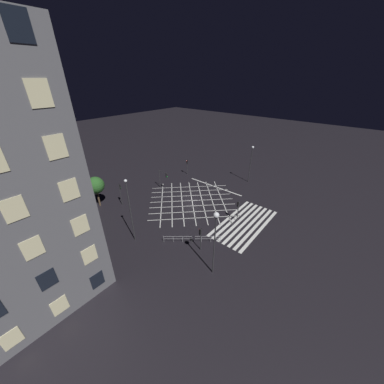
{
  "coord_description": "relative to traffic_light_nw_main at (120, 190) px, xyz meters",
  "views": [
    {
      "loc": [
        -27.19,
        -22.77,
        21.17
      ],
      "look_at": [
        0.0,
        0.0,
        1.88
      ],
      "focal_mm": 20.0,
      "sensor_mm": 36.0,
      "label": 1
    }
  ],
  "objects": [
    {
      "name": "ground_plane",
      "position": [
        9.46,
        -8.94,
        -3.06
      ],
      "size": [
        200.0,
        200.0,
        0.0
      ],
      "primitive_type": "plane",
      "color": "black"
    },
    {
      "name": "street_tree_near",
      "position": [
        -2.84,
        3.08,
        1.09
      ],
      "size": [
        3.06,
        3.06,
        5.7
      ],
      "color": "brown",
      "rests_on": "ground_plane"
    },
    {
      "name": "traffic_light_sw_cross",
      "position": [
        0.05,
        -18.27,
        -0.51
      ],
      "size": [
        0.36,
        0.39,
        3.56
      ],
      "rotation": [
        0.0,
        0.0,
        1.57
      ],
      "color": "#2D2D30",
      "rests_on": "ground_plane"
    },
    {
      "name": "road_markings",
      "position": [
        9.83,
        -15.27,
        -3.05
      ],
      "size": [
        19.6,
        23.96,
        0.01
      ],
      "color": "silver",
      "rests_on": "ground_plane"
    },
    {
      "name": "street_lamp_east",
      "position": [
        -4.54,
        -9.77,
        3.01
      ],
      "size": [
        0.41,
        0.41,
        9.8
      ],
      "color": "#2D2D30",
      "rests_on": "ground_plane"
    },
    {
      "name": "traffic_light_median_north",
      "position": [
        9.4,
        -1.29,
        -0.09
      ],
      "size": [
        0.36,
        2.47,
        4.03
      ],
      "rotation": [
        0.0,
        0.0,
        -1.57
      ],
      "color": "#2D2D30",
      "rests_on": "ground_plane"
    },
    {
      "name": "traffic_light_ne_main",
      "position": [
        18.35,
        0.03,
        -0.39
      ],
      "size": [
        0.39,
        0.36,
        3.72
      ],
      "rotation": [
        0.0,
        0.0,
        3.14
      ],
      "color": "#2D2D30",
      "rests_on": "ground_plane"
    },
    {
      "name": "street_lamp_west",
      "position": [
        -2.07,
        -21.88,
        3.75
      ],
      "size": [
        0.63,
        0.63,
        8.8
      ],
      "color": "#2D2D30",
      "rests_on": "ground_plane"
    },
    {
      "name": "street_lamp_far",
      "position": [
        24.09,
        -13.34,
        2.92
      ],
      "size": [
        0.54,
        0.54,
        8.28
      ],
      "color": "#2D2D30",
      "rests_on": "ground_plane"
    },
    {
      "name": "traffic_light_nw_main",
      "position": [
        0.0,
        0.0,
        0.0
      ],
      "size": [
        0.39,
        0.36,
        4.29
      ],
      "color": "#2D2D30",
      "rests_on": "ground_plane"
    },
    {
      "name": "pedestrian_railing",
      "position": [
        0.49,
        -16.45,
        -2.39
      ],
      "size": [
        5.28,
        6.3,
        1.05
      ],
      "rotation": [
        0.0,
        0.0,
        -0.87
      ],
      "color": "#B7B7BC",
      "rests_on": "ground_plane"
    },
    {
      "name": "traffic_light_median_south",
      "position": [
        9.22,
        -18.76,
        -0.42
      ],
      "size": [
        0.36,
        0.39,
        3.68
      ],
      "rotation": [
        0.0,
        0.0,
        1.57
      ],
      "color": "#2D2D30",
      "rests_on": "ground_plane"
    }
  ]
}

